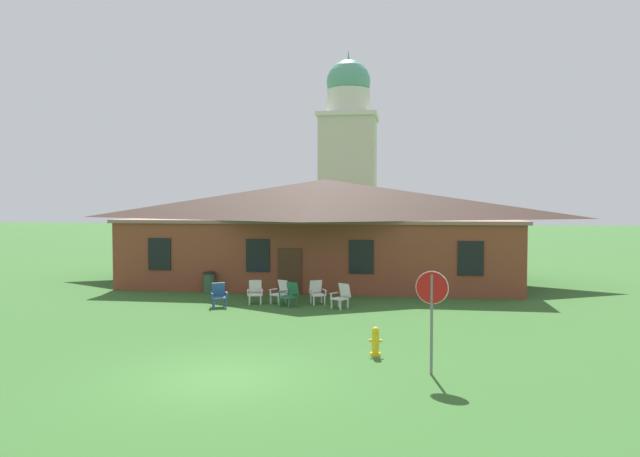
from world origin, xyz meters
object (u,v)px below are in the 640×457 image
Objects in this scene: lawn_chair_far_side at (342,295)px; trash_bin at (209,283)px; lawn_chair_middle at (290,294)px; lawn_chair_by_porch at (219,294)px; stop_sign at (432,301)px; lawn_chair_near_door at (255,291)px; lawn_chair_left_end at (281,291)px; fire_hydrant at (375,342)px; lawn_chair_right_end at (317,292)px.

lawn_chair_far_side is 7.01m from trash_bin.
lawn_chair_middle is at bearing 177.73° from lawn_chair_far_side.
trash_bin reaches higher than lawn_chair_by_porch.
lawn_chair_middle is 2.11m from lawn_chair_far_side.
lawn_chair_far_side is at bearing -2.27° from lawn_chair_middle.
lawn_chair_by_porch is 4.92m from lawn_chair_far_side.
lawn_chair_far_side is at bearing -23.41° from trash_bin.
stop_sign is 11.35m from lawn_chair_near_door.
lawn_chair_left_end is at bearing 165.73° from lawn_chair_far_side.
lawn_chair_middle is 1.21× the size of fire_hydrant.
stop_sign is 2.57× the size of trash_bin.
trash_bin is (-6.43, 2.78, -0.00)m from lawn_chair_far_side.
lawn_chair_by_porch is 0.98× the size of trash_bin.
lawn_chair_by_porch is 2.54m from lawn_chair_left_end.
lawn_chair_by_porch is 1.00× the size of lawn_chair_middle.
lawn_chair_left_end reaches higher than fire_hydrant.
trash_bin is (-3.82, 2.12, -0.00)m from lawn_chair_left_end.
fire_hydrant is at bearing -70.19° from lawn_chair_right_end.
lawn_chair_middle is 0.98× the size of trash_bin.
lawn_chair_far_side is 1.21× the size of fire_hydrant.
stop_sign reaches higher than lawn_chair_near_door.
lawn_chair_left_end is 2.70m from lawn_chair_far_side.
lawn_chair_near_door is at bearing 125.54° from fire_hydrant.
lawn_chair_left_end is 1.00× the size of lawn_chair_far_side.
fire_hydrant is (3.80, -7.07, -0.12)m from lawn_chair_middle.
lawn_chair_far_side is (2.61, -0.67, 0.00)m from lawn_chair_left_end.
stop_sign is at bearing -53.10° from lawn_chair_near_door.
lawn_chair_middle is (1.55, -0.41, 0.00)m from lawn_chair_near_door.
lawn_chair_far_side is (1.12, -0.82, 0.00)m from lawn_chair_right_end.
lawn_chair_far_side is (3.65, -0.49, 0.00)m from lawn_chair_near_door.
lawn_chair_by_porch and lawn_chair_near_door have the same top height.
lawn_chair_far_side reaches higher than fire_hydrant.
lawn_chair_by_porch is at bearing -64.68° from trash_bin.
lawn_chair_far_side is at bearing -7.67° from lawn_chair_near_door.
stop_sign reaches higher than lawn_chair_right_end.
stop_sign is at bearing -58.03° from lawn_chair_left_end.
lawn_chair_near_door is 1.60m from lawn_chair_middle.
lawn_chair_middle is at bearing 10.97° from lawn_chair_by_porch.
lawn_chair_near_door and lawn_chair_right_end have the same top height.
lawn_chair_middle is (-5.23, 8.61, -1.30)m from stop_sign.
trash_bin is at bearing 115.32° from lawn_chair_by_porch.
lawn_chair_by_porch is (-8.02, 8.07, -1.30)m from stop_sign.
stop_sign reaches higher than fire_hydrant.
lawn_chair_middle reaches higher than fire_hydrant.
lawn_chair_left_end is (1.04, 0.17, 0.00)m from lawn_chair_near_door.
lawn_chair_by_porch is 3.99m from lawn_chair_right_end.
lawn_chair_near_door is at bearing 126.90° from stop_sign.
lawn_chair_middle is at bearing -14.80° from lawn_chair_near_door.
stop_sign is at bearing -49.82° from trash_bin.
lawn_chair_right_end and lawn_chair_far_side have the same top height.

